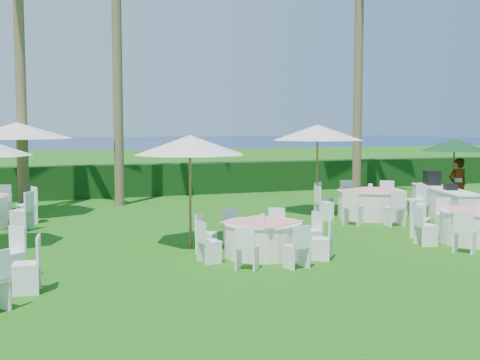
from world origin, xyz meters
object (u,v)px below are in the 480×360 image
object	(u,v)px
banquet_table_f	(370,203)
umbrella_green	(454,145)
banquet_table_c	(478,225)
umbrella_c	(17,131)
umbrella_b	(190,145)
umbrella_d	(318,133)
banquet_table_b	(263,238)
buffet_table	(445,202)
staff_person	(458,185)

from	to	relation	value
banquet_table_f	umbrella_green	distance (m)	3.65
banquet_table_f	umbrella_green	size ratio (longest dim) A/B	1.46
banquet_table_c	umbrella_c	bearing A→B (deg)	140.50
umbrella_green	umbrella_c	bearing A→B (deg)	164.59
umbrella_b	umbrella_c	distance (m)	7.07
umbrella_green	banquet_table_f	bearing A→B (deg)	-173.22
umbrella_d	umbrella_green	world-z (taller)	umbrella_d
banquet_table_c	umbrella_d	distance (m)	5.76
umbrella_c	banquet_table_b	bearing A→B (deg)	-58.80
banquet_table_c	umbrella_green	world-z (taller)	umbrella_green
umbrella_b	buffet_table	distance (m)	8.41
banquet_table_b	umbrella_b	world-z (taller)	umbrella_b
umbrella_c	banquet_table_c	bearing A→B (deg)	-39.50
banquet_table_b	banquet_table_c	distance (m)	5.09
umbrella_green	buffet_table	bearing A→B (deg)	-138.16
umbrella_c	umbrella_d	size ratio (longest dim) A/B	1.14
umbrella_green	banquet_table_b	bearing A→B (deg)	-153.61
buffet_table	umbrella_b	bearing A→B (deg)	-168.60
umbrella_b	umbrella_d	xyz separation A→B (m)	(4.90, 3.47, 0.23)
banquet_table_f	staff_person	xyz separation A→B (m)	(3.23, 0.16, 0.40)
banquet_table_f	staff_person	bearing A→B (deg)	2.76
banquet_table_c	umbrella_c	size ratio (longest dim) A/B	0.95
banquet_table_f	umbrella_c	world-z (taller)	umbrella_c
banquet_table_c	banquet_table_b	bearing A→B (deg)	175.32
umbrella_d	staff_person	world-z (taller)	umbrella_d
banquet_table_b	banquet_table_f	bearing A→B (deg)	36.79
umbrella_c	umbrella_green	bearing A→B (deg)	-15.41
umbrella_green	umbrella_b	bearing A→B (deg)	-163.79
umbrella_b	staff_person	size ratio (longest dim) A/B	1.47
banquet_table_b	banquet_table_c	xyz separation A→B (m)	(5.07, -0.42, 0.02)
umbrella_green	staff_person	distance (m)	1.25
banquet_table_f	umbrella_c	distance (m)	10.40
umbrella_b	buffet_table	world-z (taller)	umbrella_b
banquet_table_f	umbrella_c	bearing A→B (deg)	157.62
umbrella_b	staff_person	xyz separation A→B (m)	(9.22, 2.46, -1.39)
banquet_table_f	banquet_table_c	bearing A→B (deg)	-87.12
umbrella_b	staff_person	bearing A→B (deg)	14.92
umbrella_c	staff_person	xyz separation A→B (m)	(12.65, -3.72, -1.67)
umbrella_b	umbrella_d	bearing A→B (deg)	35.32
banquet_table_b	umbrella_b	bearing A→B (deg)	130.04
banquet_table_c	staff_person	distance (m)	5.20
umbrella_d	buffet_table	bearing A→B (deg)	-30.39
umbrella_c	umbrella_green	size ratio (longest dim) A/B	1.39
umbrella_b	umbrella_c	size ratio (longest dim) A/B	0.78
umbrella_b	staff_person	world-z (taller)	umbrella_b
banquet_table_b	umbrella_green	xyz separation A→B (m)	(8.12, 4.03, 1.69)
umbrella_c	banquet_table_f	bearing A→B (deg)	-22.38
banquet_table_b	umbrella_green	world-z (taller)	umbrella_green
banquet_table_c	buffet_table	xyz separation A→B (m)	(1.86, 3.38, 0.06)
umbrella_b	umbrella_d	world-z (taller)	umbrella_d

